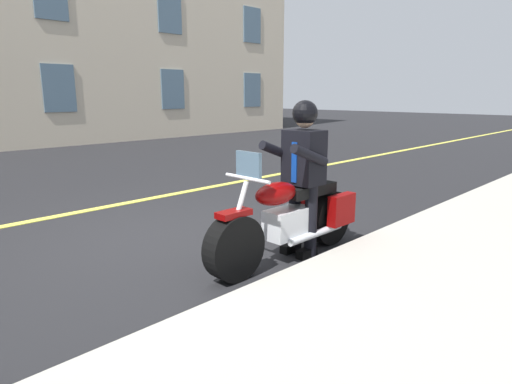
# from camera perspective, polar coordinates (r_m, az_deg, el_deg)

# --- Properties ---
(ground_plane) EXTENTS (80.00, 80.00, 0.00)m
(ground_plane) POSITION_cam_1_polar(r_m,az_deg,el_deg) (5.73, -11.92, -5.92)
(ground_plane) COLOR black
(lane_center_stripe) EXTENTS (60.00, 0.16, 0.01)m
(lane_center_stripe) POSITION_cam_1_polar(r_m,az_deg,el_deg) (7.43, -20.47, -2.14)
(lane_center_stripe) COLOR #E5DB4C
(lane_center_stripe) RESTS_ON ground_plane
(motorcycle_main) EXTENTS (2.21, 0.60, 1.26)m
(motorcycle_main) POSITION_cam_1_polar(r_m,az_deg,el_deg) (4.84, 4.60, -3.54)
(motorcycle_main) COLOR black
(motorcycle_main) RESTS_ON ground_plane
(rider_main) EXTENTS (0.62, 0.54, 1.74)m
(rider_main) POSITION_cam_1_polar(r_m,az_deg,el_deg) (4.86, 6.16, 3.54)
(rider_main) COLOR black
(rider_main) RESTS_ON ground_plane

